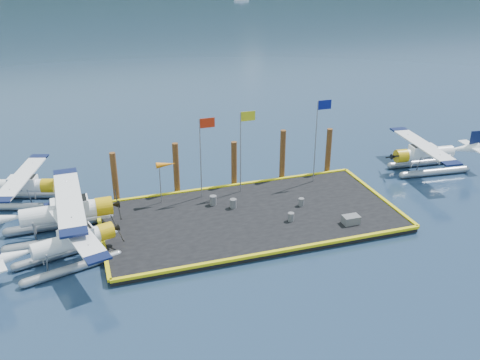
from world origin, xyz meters
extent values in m
plane|color=#162743|center=(0.00, 0.00, 0.00)|extent=(4000.00, 4000.00, 0.00)
cube|color=black|center=(0.00, 0.00, 0.20)|extent=(20.00, 10.00, 0.40)
cylinder|color=gray|center=(-12.47, -0.95, 0.27)|extent=(5.49, 2.02, 0.54)
cylinder|color=gray|center=(-11.94, -2.85, 0.27)|extent=(5.49, 2.02, 0.54)
cylinder|color=white|center=(-12.03, -1.85, 1.48)|extent=(4.28, 2.08, 0.99)
cube|color=white|center=(-11.52, -1.71, 1.79)|extent=(2.16, 1.48, 0.81)
cube|color=black|center=(-11.26, -1.63, 1.97)|extent=(1.46, 1.24, 0.49)
cylinder|color=#CD9E0B|center=(-9.79, -1.22, 1.48)|extent=(1.14, 1.24, 1.04)
cube|color=black|center=(-9.06, -1.02, 1.48)|extent=(0.59, 1.93, 1.01)
cube|color=white|center=(-11.52, -1.71, 2.24)|extent=(3.48, 8.12, 0.11)
cube|color=#0B1338|center=(-12.56, 2.00, 2.24)|extent=(1.51, 1.14, 0.12)
cube|color=#0B1338|center=(-10.47, -5.41, 2.24)|extent=(1.51, 1.14, 0.12)
cylinder|color=gray|center=(-12.59, 2.79, 0.32)|extent=(6.55, 0.82, 0.63)
cylinder|color=gray|center=(-12.52, 0.47, 0.32)|extent=(6.55, 0.82, 0.63)
cylinder|color=white|center=(-12.34, 1.64, 1.74)|extent=(4.93, 1.30, 1.16)
cube|color=white|center=(-11.71, 1.66, 2.11)|extent=(2.35, 1.23, 0.95)
cube|color=black|center=(-11.39, 1.66, 2.32)|extent=(1.51, 1.15, 0.58)
cylinder|color=#CD9E0B|center=(-9.60, 1.72, 1.74)|extent=(1.09, 1.25, 1.22)
cube|color=black|center=(-8.71, 1.74, 1.74)|extent=(0.13, 2.35, 1.18)
cube|color=white|center=(-11.71, 1.66, 2.64)|extent=(1.85, 9.53, 0.13)
cube|color=#0B1338|center=(-11.84, 6.19, 2.64)|extent=(1.61, 0.99, 0.14)
cube|color=#0B1338|center=(-11.58, -2.88, 2.64)|extent=(1.61, 0.99, 0.14)
cylinder|color=gray|center=(-15.24, 8.54, 0.27)|extent=(5.42, 2.10, 0.53)
cylinder|color=gray|center=(-15.81, 6.67, 0.27)|extent=(5.42, 2.10, 0.53)
cylinder|color=white|center=(-15.35, 7.56, 1.46)|extent=(4.23, 2.13, 0.98)
cube|color=white|center=(-14.84, 7.40, 1.77)|extent=(2.15, 1.50, 0.80)
cube|color=black|center=(-14.59, 7.32, 1.95)|extent=(1.46, 1.25, 0.49)
cylinder|color=#CD9E0B|center=(-13.15, 6.89, 1.46)|extent=(1.15, 1.24, 1.03)
cube|color=black|center=(-12.43, 6.67, 1.46)|extent=(0.62, 1.90, 1.00)
cube|color=white|center=(-14.84, 7.40, 2.22)|extent=(3.58, 8.02, 0.11)
cube|color=#0B1338|center=(-13.74, 11.05, 2.22)|extent=(1.50, 1.15, 0.12)
cube|color=#0B1338|center=(-15.95, 3.75, 2.22)|extent=(1.50, 1.15, 0.12)
cylinder|color=gray|center=(16.91, 2.63, 0.28)|extent=(5.83, 1.05, 0.56)
cylinder|color=gray|center=(17.08, 4.69, 0.28)|extent=(5.83, 1.05, 0.56)
cylinder|color=white|center=(16.81, 3.67, 1.55)|extent=(4.43, 1.39, 1.03)
cube|color=white|center=(16.25, 3.72, 1.87)|extent=(2.14, 1.20, 0.84)
cube|color=black|center=(15.97, 3.75, 2.06)|extent=(1.39, 1.09, 0.52)
cylinder|color=#CD9E0B|center=(14.38, 3.88, 1.55)|extent=(1.02, 1.16, 1.09)
cube|color=black|center=(13.59, 3.95, 1.55)|extent=(0.23, 2.08, 1.05)
cube|color=white|center=(16.25, 3.72, 2.34)|extent=(2.11, 8.52, 0.11)
cube|color=#0B1338|center=(15.91, -0.29, 2.34)|extent=(1.47, 0.96, 0.12)
cube|color=#0B1338|center=(16.59, 7.73, 2.34)|extent=(1.47, 0.96, 0.12)
cube|color=#0B1338|center=(21.10, 3.31, 2.39)|extent=(1.04, 0.20, 1.59)
cube|color=white|center=(21.01, 3.32, 1.78)|extent=(1.11, 3.24, 0.09)
cylinder|color=#58575C|center=(-2.04, 2.30, 0.74)|extent=(0.49, 0.49, 0.69)
cylinder|color=#58575C|center=(2.31, -1.64, 0.69)|extent=(0.42, 0.42, 0.59)
cylinder|color=#58575C|center=(3.89, 0.22, 0.68)|extent=(0.40, 0.40, 0.56)
cylinder|color=#58575C|center=(-0.82, 1.39, 0.73)|extent=(0.47, 0.47, 0.67)
cube|color=#58575C|center=(5.98, -3.20, 0.68)|extent=(1.11, 0.74, 0.56)
cylinder|color=gray|center=(-2.50, 3.80, 3.40)|extent=(0.08, 0.08, 6.00)
cube|color=red|center=(-1.95, 3.80, 6.05)|extent=(1.10, 0.03, 0.70)
cylinder|color=gray|center=(0.50, 3.80, 3.50)|extent=(0.08, 0.08, 6.20)
cube|color=gold|center=(1.05, 3.80, 6.25)|extent=(1.10, 0.03, 0.70)
cylinder|color=gray|center=(6.50, 3.80, 3.65)|extent=(0.08, 0.08, 6.50)
cube|color=navy|center=(7.05, 3.80, 6.55)|extent=(1.10, 0.03, 0.70)
cylinder|color=gray|center=(-5.50, 3.80, 1.90)|extent=(0.07, 0.07, 3.00)
cone|color=orange|center=(-5.00, 3.80, 3.30)|extent=(1.40, 0.44, 0.44)
cylinder|color=#472714|center=(-8.50, 5.40, 2.00)|extent=(0.44, 0.44, 4.00)
cylinder|color=#472714|center=(-4.00, 5.40, 2.10)|extent=(0.44, 0.44, 4.20)
cylinder|color=#472714|center=(0.50, 5.40, 1.90)|extent=(0.44, 0.44, 3.80)
cylinder|color=#472714|center=(4.50, 5.40, 2.15)|extent=(0.44, 0.44, 4.30)
cylinder|color=#472714|center=(8.50, 5.40, 2.00)|extent=(0.44, 0.44, 4.00)
camera|label=1|loc=(-10.72, -30.76, 17.71)|focal=40.00mm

